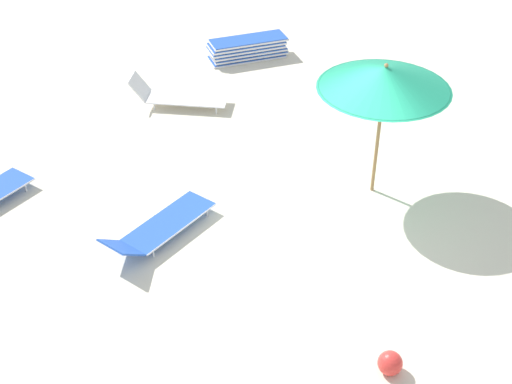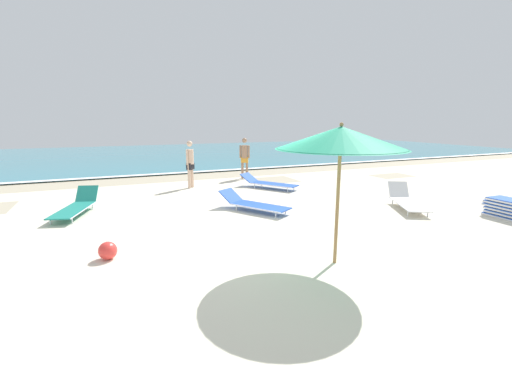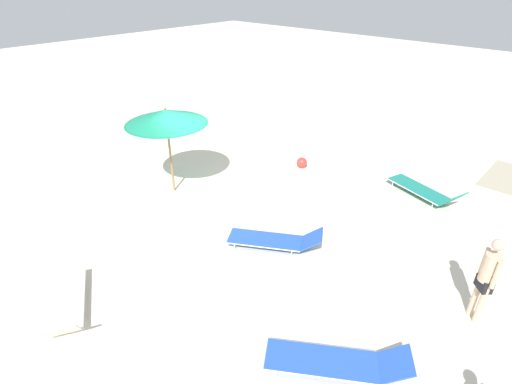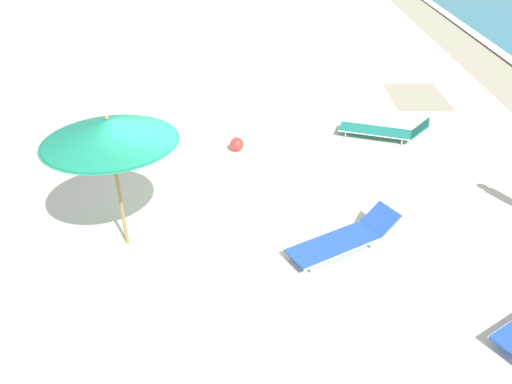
{
  "view_description": "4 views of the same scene",
  "coord_description": "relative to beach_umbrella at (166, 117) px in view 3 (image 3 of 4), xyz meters",
  "views": [
    {
      "loc": [
        -8.15,
        4.39,
        7.44
      ],
      "look_at": [
        0.09,
        1.17,
        1.04
      ],
      "focal_mm": 50.0,
      "sensor_mm": 36.0,
      "label": 1
    },
    {
      "loc": [
        -2.86,
        -6.02,
        2.5
      ],
      "look_at": [
        0.26,
        1.11,
        0.87
      ],
      "focal_mm": 24.0,
      "sensor_mm": 36.0,
      "label": 2
    },
    {
      "loc": [
        6.58,
        7.26,
        5.65
      ],
      "look_at": [
        0.69,
        1.86,
        1.13
      ],
      "focal_mm": 28.0,
      "sensor_mm": 36.0,
      "label": 3
    },
    {
      "loc": [
        7.9,
        1.12,
        5.51
      ],
      "look_at": [
        0.21,
        1.0,
        0.78
      ],
      "focal_mm": 35.0,
      "sensor_mm": 36.0,
      "label": 4
    }
  ],
  "objects": [
    {
      "name": "beachgoer_shoreline_child",
      "position": [
        -0.75,
        7.95,
        -1.21
      ],
      "size": [
        0.34,
        0.34,
        1.76
      ],
      "rotation": [
        0.0,
        0.0,
        0.78
      ],
      "color": "beige",
      "rests_on": "ground_plane"
    },
    {
      "name": "beach_ball",
      "position": [
        -3.72,
        1.8,
        -2.04
      ],
      "size": [
        0.33,
        0.33,
        0.33
      ],
      "color": "red",
      "rests_on": "ground_plane"
    },
    {
      "name": "sun_lounger_near_water_left",
      "position": [
        4.26,
        2.37,
        -1.99
      ],
      "size": [
        1.5,
        2.08,
        0.63
      ],
      "rotation": [
        0.0,
        0.0,
        -0.5
      ],
      "color": "white",
      "rests_on": "ground_plane"
    },
    {
      "name": "sun_lounger_under_umbrella",
      "position": [
        1.9,
        6.69,
        -2.01
      ],
      "size": [
        1.76,
        2.21,
        0.48
      ],
      "rotation": [
        0.0,
        0.0,
        0.59
      ],
      "color": "blue",
      "rests_on": "ground_plane"
    },
    {
      "name": "beach_umbrella",
      "position": [
        0.0,
        0.0,
        0.0
      ],
      "size": [
        2.2,
        2.2,
        2.47
      ],
      "color": "#9E7547",
      "rests_on": "ground_plane"
    },
    {
      "name": "sun_lounger_beside_umbrella",
      "position": [
        -4.48,
        5.5,
        -1.99
      ],
      "size": [
        1.22,
        2.25,
        0.6
      ],
      "rotation": [
        0.0,
        0.0,
        -0.3
      ],
      "color": "#1E8475",
      "rests_on": "ground_plane"
    },
    {
      "name": "ground_plane",
      "position": [
        -0.74,
        1.32,
        -2.29
      ],
      "size": [
        60.0,
        60.0,
        0.16
      ],
      "color": "beige"
    },
    {
      "name": "sun_lounger_near_water_right",
      "position": [
        0.09,
        3.88,
        -2.0
      ],
      "size": [
        1.63,
        2.14,
        0.51
      ],
      "rotation": [
        0.0,
        0.0,
        0.55
      ],
      "color": "blue",
      "rests_on": "ground_plane"
    }
  ]
}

